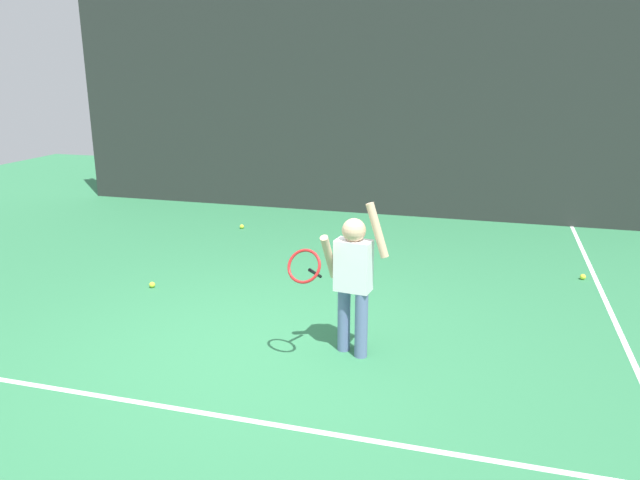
# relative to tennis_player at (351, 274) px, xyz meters

# --- Properties ---
(ground_plane) EXTENTS (20.00, 20.00, 0.00)m
(ground_plane) POSITION_rel_tennis_player_xyz_m (-0.85, -0.18, -0.73)
(ground_plane) COLOR #2D7247
(court_line_baseline) EXTENTS (9.00, 0.05, 0.00)m
(court_line_baseline) POSITION_rel_tennis_player_xyz_m (-0.85, -1.21, -0.72)
(court_line_baseline) COLOR white
(court_line_baseline) RESTS_ON ground
(court_line_sideline) EXTENTS (0.05, 9.00, 0.00)m
(court_line_sideline) POSITION_rel_tennis_player_xyz_m (2.34, 0.82, -0.72)
(court_line_sideline) COLOR white
(court_line_sideline) RESTS_ON ground
(back_fence_windscreen) EXTENTS (10.63, 0.08, 3.73)m
(back_fence_windscreen) POSITION_rel_tennis_player_xyz_m (-0.85, 5.18, 1.14)
(back_fence_windscreen) COLOR #282D2B
(back_fence_windscreen) RESTS_ON ground
(fence_post_0) EXTENTS (0.09, 0.09, 3.88)m
(fence_post_0) POSITION_rel_tennis_player_xyz_m (-6.01, 5.24, 1.21)
(fence_post_0) COLOR slate
(fence_post_0) RESTS_ON ground
(fence_post_1) EXTENTS (0.09, 0.09, 3.88)m
(fence_post_1) POSITION_rel_tennis_player_xyz_m (-0.85, 5.24, 1.21)
(fence_post_1) COLOR slate
(fence_post_1) RESTS_ON ground
(tennis_player) EXTENTS (0.77, 0.57, 1.35)m
(tennis_player) POSITION_rel_tennis_player_xyz_m (0.00, 0.00, 0.00)
(tennis_player) COLOR slate
(tennis_player) RESTS_ON ground
(tennis_ball_0) EXTENTS (0.07, 0.07, 0.07)m
(tennis_ball_0) POSITION_rel_tennis_player_xyz_m (2.19, 2.59, -0.69)
(tennis_ball_0) COLOR #CCE033
(tennis_ball_0) RESTS_ON ground
(tennis_ball_1) EXTENTS (0.07, 0.07, 0.07)m
(tennis_ball_1) POSITION_rel_tennis_player_xyz_m (-2.55, 3.64, -0.69)
(tennis_ball_1) COLOR #CCE033
(tennis_ball_1) RESTS_ON ground
(tennis_ball_2) EXTENTS (0.07, 0.07, 0.07)m
(tennis_ball_2) POSITION_rel_tennis_player_xyz_m (-2.51, 0.98, -0.69)
(tennis_ball_2) COLOR #CCE033
(tennis_ball_2) RESTS_ON ground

